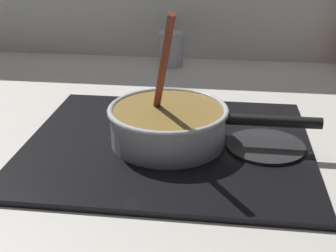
# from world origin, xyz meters

# --- Properties ---
(ground) EXTENTS (2.40, 1.60, 0.04)m
(ground) POSITION_xyz_m (0.00, 0.00, -0.02)
(ground) COLOR beige
(hob_plate) EXTENTS (0.56, 0.48, 0.01)m
(hob_plate) POSITION_xyz_m (0.02, 0.13, 0.01)
(hob_plate) COLOR black
(hob_plate) RESTS_ON ground
(burner_ring) EXTENTS (0.16, 0.16, 0.01)m
(burner_ring) POSITION_xyz_m (0.02, 0.13, 0.02)
(burner_ring) COLOR #592D0C
(burner_ring) RESTS_ON hob_plate
(spare_burner) EXTENTS (0.15, 0.15, 0.01)m
(spare_burner) POSITION_xyz_m (0.21, 0.13, 0.01)
(spare_burner) COLOR #262628
(spare_burner) RESTS_ON hob_plate
(cooking_pan) EXTENTS (0.41, 0.24, 0.27)m
(cooking_pan) POSITION_xyz_m (0.02, 0.13, 0.05)
(cooking_pan) COLOR silver
(cooking_pan) RESTS_ON hob_plate
(condiment_jar) EXTENTS (0.08, 0.08, 0.10)m
(condiment_jar) POSITION_xyz_m (-0.04, 0.69, 0.05)
(condiment_jar) COLOR silver
(condiment_jar) RESTS_ON ground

